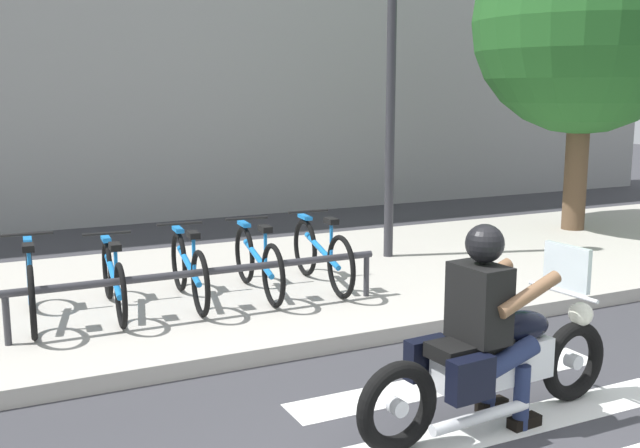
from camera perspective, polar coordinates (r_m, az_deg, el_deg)
sidewalk at (r=8.52m, az=-6.45°, el=-4.93°), size 24.00×4.40×0.15m
crosswalk_stripe_3 at (r=5.57m, az=15.10°, el=-14.39°), size 2.80×0.40×0.01m
crosswalk_stripe_4 at (r=6.14m, az=10.10°, el=-11.81°), size 2.80×0.40×0.01m
motorcycle at (r=5.32m, az=13.24°, el=-10.25°), size 2.23×0.68×1.20m
rider at (r=5.16m, az=12.74°, el=-6.63°), size 0.65×0.57×1.42m
bicycle_0 at (r=7.39m, az=-21.29°, el=-4.41°), size 0.48×1.68×0.79m
bicycle_1 at (r=7.49m, az=-15.55°, el=-4.07°), size 0.48×1.66×0.74m
bicycle_2 at (r=7.65m, az=-10.02°, el=-3.43°), size 0.48×1.65×0.78m
bicycle_3 at (r=7.88m, az=-4.77°, el=-2.91°), size 0.48×1.67×0.78m
bicycle_4 at (r=8.17m, az=0.14°, el=-2.33°), size 0.48×1.71×0.80m
bike_rack at (r=7.12m, az=-8.79°, el=-3.93°), size 3.60×0.07×0.49m
street_lamp at (r=9.57m, az=5.49°, el=12.79°), size 0.28×0.28×4.53m
tree_near_rack at (r=12.17m, az=19.65°, el=14.32°), size 3.36×3.36×4.98m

